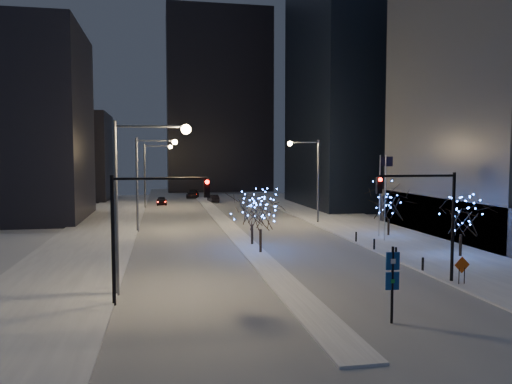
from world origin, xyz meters
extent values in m
plane|color=silver|center=(0.00, 0.00, 0.00)|extent=(160.00, 160.00, 0.00)
cube|color=#A3A8B2|center=(0.00, 35.00, 0.01)|extent=(20.00, 130.00, 0.02)
cube|color=white|center=(0.00, 30.00, 0.07)|extent=(2.00, 80.00, 0.15)
cube|color=white|center=(15.00, 20.00, 0.07)|extent=(10.00, 90.00, 0.15)
cube|color=white|center=(-14.00, 20.00, 0.07)|extent=(8.00, 90.00, 0.15)
cube|color=black|center=(-26.00, 70.00, 8.00)|extent=(18.00, 16.00, 16.00)
cube|color=black|center=(6.00, 92.00, 21.00)|extent=(24.00, 14.00, 42.00)
cylinder|color=#595E66|center=(-10.00, 2.00, 5.00)|extent=(0.24, 0.24, 10.00)
cylinder|color=#595E66|center=(-8.00, 2.00, 9.70)|extent=(4.00, 0.16, 0.16)
sphere|color=#F0C578|center=(-6.00, 2.00, 9.55)|extent=(0.56, 0.56, 0.56)
cylinder|color=#595E66|center=(-10.00, 27.00, 5.00)|extent=(0.24, 0.24, 10.00)
cylinder|color=#595E66|center=(-8.00, 27.00, 9.70)|extent=(4.00, 0.16, 0.16)
sphere|color=#F0C578|center=(-6.00, 27.00, 9.55)|extent=(0.56, 0.56, 0.56)
cylinder|color=#595E66|center=(-10.00, 52.00, 5.00)|extent=(0.24, 0.24, 10.00)
cylinder|color=#595E66|center=(-8.00, 52.00, 9.70)|extent=(4.00, 0.16, 0.16)
sphere|color=#F0C578|center=(-6.00, 52.00, 9.55)|extent=(0.56, 0.56, 0.56)
cylinder|color=#595E66|center=(11.00, 30.00, 5.00)|extent=(0.24, 0.24, 10.00)
cylinder|color=#595E66|center=(9.25, 30.00, 9.70)|extent=(3.50, 0.16, 0.16)
sphere|color=#F0C578|center=(7.50, 30.00, 9.55)|extent=(0.56, 0.56, 0.56)
cylinder|color=black|center=(-10.00, 0.00, 3.50)|extent=(0.20, 0.20, 7.00)
cylinder|color=black|center=(-7.50, 0.00, 6.80)|extent=(5.00, 0.14, 0.14)
cube|color=black|center=(-5.00, 0.00, 6.25)|extent=(0.32, 0.28, 1.00)
sphere|color=#FF0C05|center=(-5.00, -0.18, 6.60)|extent=(0.22, 0.22, 0.22)
cylinder|color=black|center=(10.50, 1.00, 3.50)|extent=(0.20, 0.20, 7.00)
cylinder|color=black|center=(8.00, 1.00, 6.80)|extent=(5.00, 0.14, 0.14)
cube|color=black|center=(5.50, 1.00, 6.25)|extent=(0.32, 0.28, 1.00)
sphere|color=#FF0C05|center=(5.50, 0.82, 6.60)|extent=(0.22, 0.22, 0.22)
cylinder|color=silver|center=(13.00, 16.00, 4.15)|extent=(0.10, 0.10, 8.00)
cube|color=black|center=(13.35, 16.00, 7.55)|extent=(0.70, 0.03, 0.90)
cylinder|color=silver|center=(13.60, 18.50, 4.15)|extent=(0.10, 0.10, 8.00)
cube|color=black|center=(13.95, 18.50, 7.55)|extent=(0.70, 0.03, 0.90)
cylinder|color=black|center=(10.20, 4.00, 0.60)|extent=(0.16, 0.16, 0.90)
cylinder|color=black|center=(10.20, 8.00, 0.60)|extent=(0.16, 0.16, 0.90)
cylinder|color=black|center=(10.20, 12.00, 0.60)|extent=(0.16, 0.16, 0.90)
cylinder|color=black|center=(10.20, 16.00, 0.60)|extent=(0.16, 0.16, 0.90)
imported|color=black|center=(-7.49, 56.97, 0.69)|extent=(1.72, 4.10, 1.39)
imported|color=black|center=(1.50, 60.50, 0.67)|extent=(1.85, 4.20, 1.34)
imported|color=black|center=(-1.50, 70.42, 0.77)|extent=(2.95, 5.55, 1.53)
cylinder|color=black|center=(0.50, 12.60, 1.10)|extent=(0.22, 0.22, 1.89)
cylinder|color=black|center=(0.50, 16.49, 1.04)|extent=(0.22, 0.22, 1.78)
cylinder|color=black|center=(15.75, 8.14, 1.00)|extent=(0.22, 0.22, 1.70)
cylinder|color=black|center=(14.87, 19.04, 0.95)|extent=(0.22, 0.22, 1.60)
cylinder|color=black|center=(3.29, -5.47, 1.86)|extent=(0.13, 0.13, 3.72)
cube|color=navy|center=(3.29, -5.47, 3.03)|extent=(0.66, 0.11, 0.85)
cube|color=navy|center=(3.29, -5.47, 2.07)|extent=(0.66, 0.11, 0.85)
cylinder|color=black|center=(10.47, 0.15, 0.65)|extent=(0.06, 0.06, 1.01)
cylinder|color=black|center=(10.83, 0.15, 0.65)|extent=(0.06, 0.06, 1.01)
cube|color=#D94D0B|center=(10.65, 0.15, 1.34)|extent=(1.04, 0.06, 1.04)
camera|label=1|loc=(-7.42, -27.17, 7.94)|focal=35.00mm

